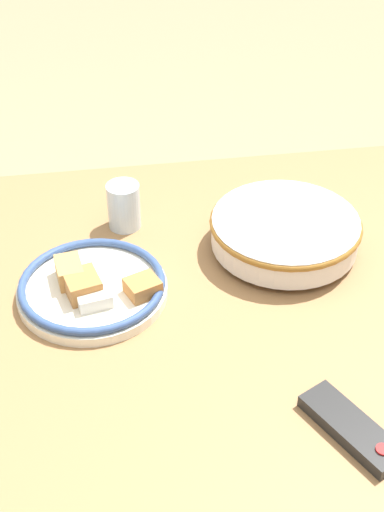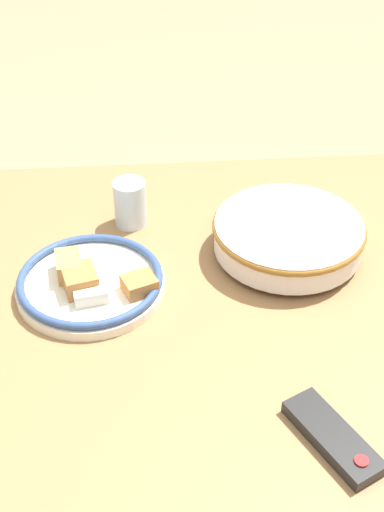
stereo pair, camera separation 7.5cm
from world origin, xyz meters
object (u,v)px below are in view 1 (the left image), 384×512
Objects in this scene: tv_remote at (351,428)px; food_plate at (92,287)px; drinking_glass at (124,206)px; noodle_bowl at (285,231)px.

food_plate is at bearing -72.72° from tv_remote.
drinking_glass is (0.27, -0.54, 0.04)m from tv_remote.
noodle_bowl reaches higher than tv_remote.
noodle_bowl is 1.67× the size of tv_remote.
noodle_bowl is at bearing -167.67° from food_plate.
drinking_glass is (0.28, -0.12, 0.01)m from noodle_bowl.
noodle_bowl is 0.42m from tv_remote.
food_plate is (0.35, 0.08, -0.02)m from noodle_bowl.
food_plate is at bearing 12.33° from noodle_bowl.
tv_remote is at bearing 134.27° from food_plate.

